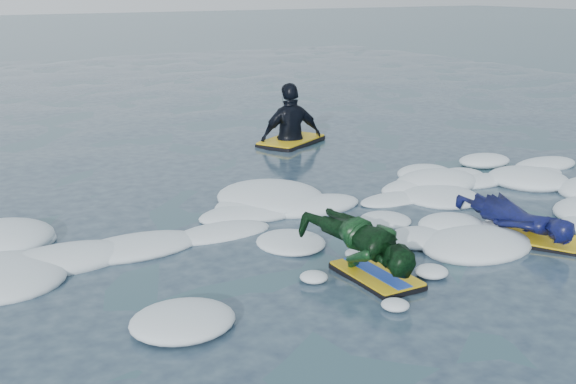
# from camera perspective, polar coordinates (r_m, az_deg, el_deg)

# --- Properties ---
(ground) EXTENTS (120.00, 120.00, 0.00)m
(ground) POSITION_cam_1_polar(r_m,az_deg,el_deg) (6.84, 1.33, -6.30)
(ground) COLOR #1A2E3F
(ground) RESTS_ON ground
(foam_band) EXTENTS (12.00, 3.10, 0.30)m
(foam_band) POSITION_cam_1_polar(r_m,az_deg,el_deg) (7.68, -2.67, -3.73)
(foam_band) COLOR white
(foam_band) RESTS_ON ground
(prone_woman_unit) EXTENTS (0.95, 1.56, 0.38)m
(prone_woman_unit) POSITION_cam_1_polar(r_m,az_deg,el_deg) (8.05, 17.71, -2.09)
(prone_woman_unit) COLOR black
(prone_woman_unit) RESTS_ON ground
(prone_child_unit) EXTENTS (0.69, 1.36, 0.53)m
(prone_child_unit) POSITION_cam_1_polar(r_m,az_deg,el_deg) (6.75, 6.11, -4.21)
(prone_child_unit) COLOR black
(prone_child_unit) RESTS_ON ground
(waiting_rider_unit) EXTENTS (1.43, 1.21, 1.88)m
(waiting_rider_unit) POSITION_cam_1_polar(r_m,az_deg,el_deg) (12.16, 0.24, 4.21)
(waiting_rider_unit) COLOR black
(waiting_rider_unit) RESTS_ON ground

